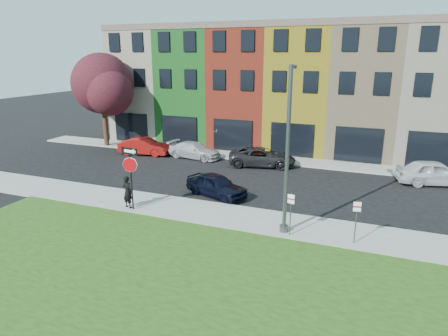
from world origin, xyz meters
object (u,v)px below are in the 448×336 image
at_px(man, 128,192).
at_px(street_lamp, 288,151).
at_px(stop_sign, 130,166).
at_px(sedan_near, 216,185).

bearing_deg(man, street_lamp, -163.68).
distance_m(man, street_lamp, 8.88).
relative_size(stop_sign, street_lamp, 0.45).
distance_m(man, sedan_near, 5.11).
height_order(stop_sign, street_lamp, street_lamp).
distance_m(stop_sign, sedan_near, 5.28).
bearing_deg(street_lamp, sedan_near, 136.71).
xyz_separation_m(man, sedan_near, (3.55, 3.66, -0.32)).
height_order(stop_sign, man, stop_sign).
relative_size(stop_sign, man, 1.91).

